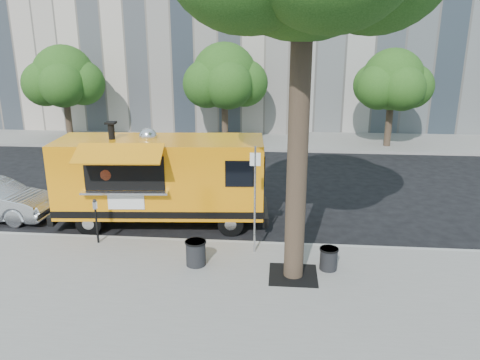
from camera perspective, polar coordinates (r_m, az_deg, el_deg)
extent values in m
plane|color=black|center=(14.77, -3.93, -6.40)|extent=(120.00, 120.00, 0.00)
cube|color=gray|center=(11.23, -7.20, -14.10)|extent=(60.00, 6.00, 0.15)
cube|color=#999993|center=(13.90, -4.54, -7.63)|extent=(60.00, 0.14, 0.16)
cube|color=gray|center=(27.58, 0.44, 4.89)|extent=(60.00, 5.00, 0.15)
cylinder|color=#33261C|center=(10.86, 7.06, 3.82)|extent=(0.48, 0.48, 6.50)
cube|color=black|center=(12.02, 6.49, -11.42)|extent=(1.20, 1.20, 0.02)
cylinder|color=#33261C|center=(28.78, -20.19, 7.15)|extent=(0.36, 0.36, 2.60)
sphere|color=#194512|center=(28.51, -20.68, 11.79)|extent=(3.42, 3.42, 3.42)
cylinder|color=#33261C|center=(26.64, -1.85, 7.46)|extent=(0.36, 0.36, 2.60)
sphere|color=#194512|center=(26.35, -1.91, 12.62)|extent=(3.60, 3.60, 3.60)
cylinder|color=#33261C|center=(26.78, 17.69, 6.72)|extent=(0.36, 0.36, 2.60)
sphere|color=#194512|center=(26.50, 18.14, 11.59)|extent=(3.24, 3.24, 3.24)
cylinder|color=silver|center=(12.57, 1.82, -2.55)|extent=(0.06, 0.06, 3.00)
cube|color=white|center=(12.23, 1.87, 2.53)|extent=(0.28, 0.02, 0.35)
cylinder|color=black|center=(14.10, -17.05, -5.35)|extent=(0.06, 0.06, 1.05)
cube|color=silver|center=(13.88, -17.27, -2.96)|extent=(0.10, 0.08, 0.22)
sphere|color=black|center=(13.84, -17.32, -2.45)|extent=(0.11, 0.11, 0.11)
cube|color=orange|center=(15.07, -9.56, 0.59)|extent=(6.58, 2.68, 2.33)
cube|color=black|center=(15.36, -9.39, -2.79)|extent=(6.60, 2.70, 0.22)
cube|color=black|center=(15.23, 2.99, -3.82)|extent=(0.34, 2.08, 0.30)
cube|color=black|center=(16.35, -20.81, -3.48)|extent=(0.34, 2.08, 0.30)
cube|color=black|center=(14.75, 2.85, 1.94)|extent=(0.19, 1.74, 0.94)
cylinder|color=black|center=(14.40, -1.15, -5.28)|extent=(0.81, 0.34, 0.79)
cylinder|color=black|center=(16.10, -0.95, -2.83)|extent=(0.81, 0.34, 0.79)
cylinder|color=black|center=(15.17, -17.88, -4.95)|extent=(0.81, 0.34, 0.79)
cylinder|color=black|center=(16.79, -15.99, -2.66)|extent=(0.81, 0.34, 0.79)
cube|color=black|center=(14.20, -13.88, 0.86)|extent=(2.38, 0.37, 1.04)
cube|color=silver|center=(14.21, -13.88, -1.49)|extent=(2.59, 0.55, 0.06)
cube|color=orange|center=(13.54, -14.62, 3.11)|extent=(2.54, 1.13, 0.42)
cube|color=white|center=(14.38, -13.72, -2.55)|extent=(1.09, 0.13, 0.49)
cylinder|color=black|center=(15.08, -15.41, 5.74)|extent=(0.20, 0.20, 0.54)
sphere|color=silver|center=(15.05, -11.14, 5.24)|extent=(0.55, 0.55, 0.55)
sphere|color=maroon|center=(14.62, -15.66, 0.99)|extent=(0.83, 0.83, 0.83)
cylinder|color=#FF590C|center=(14.45, -15.86, 0.24)|extent=(0.34, 0.14, 0.34)
cylinder|color=black|center=(12.35, -5.41, -8.85)|extent=(0.51, 0.51, 0.67)
cylinder|color=black|center=(12.22, -5.45, -7.52)|extent=(0.56, 0.56, 0.04)
cylinder|color=black|center=(12.31, 10.75, -9.42)|extent=(0.45, 0.45, 0.58)
cylinder|color=black|center=(12.19, 10.82, -8.27)|extent=(0.48, 0.48, 0.04)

